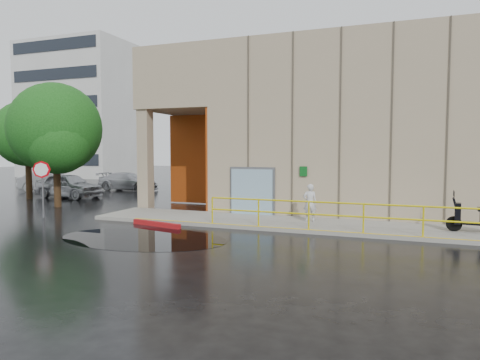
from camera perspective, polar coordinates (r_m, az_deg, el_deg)
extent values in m
plane|color=black|center=(13.88, -7.15, -8.51)|extent=(120.00, 120.00, 0.00)
cube|color=gray|center=(16.93, 12.36, -6.04)|extent=(20.00, 3.00, 0.15)
cube|color=#9D8C6F|center=(23.04, 19.74, 6.26)|extent=(16.00, 10.00, 8.00)
cube|color=#9D8C6F|center=(25.45, -3.78, 11.90)|extent=(4.00, 10.00, 3.00)
cube|color=#9D8C6F|center=(21.92, -12.50, 2.60)|extent=(0.60, 0.60, 5.00)
cube|color=#A3430F|center=(23.85, -5.21, 2.78)|extent=(3.80, 0.15, 4.90)
cube|color=#A3430F|center=(21.45, -2.51, 2.66)|extent=(0.10, 3.50, 4.90)
cube|color=#8EACC2|center=(18.99, 1.57, -1.59)|extent=(1.90, 0.10, 2.00)
cube|color=slate|center=(19.07, 1.65, -1.57)|extent=(2.10, 0.06, 2.20)
cube|color=#0B4F18|center=(18.37, 8.45, 1.15)|extent=(0.32, 0.04, 0.42)
cylinder|color=yellow|center=(15.41, 12.65, -2.99)|extent=(9.50, 0.06, 0.06)
cylinder|color=yellow|center=(15.47, 12.62, -4.64)|extent=(9.50, 0.06, 0.06)
cube|color=beige|center=(52.88, -20.42, 8.63)|extent=(12.00, 8.00, 15.00)
imported|color=silver|center=(17.35, 9.31, -2.99)|extent=(0.62, 0.49, 1.51)
cylinder|color=black|center=(16.87, 26.62, -5.24)|extent=(0.53, 0.14, 0.53)
cylinder|color=slate|center=(20.86, -24.80, -1.60)|extent=(0.07, 0.07, 2.20)
cylinder|color=#C2000B|center=(20.77, -24.94, 1.28)|extent=(0.67, 0.42, 0.76)
cylinder|color=white|center=(20.76, -24.99, 1.27)|extent=(0.52, 0.31, 0.60)
cube|color=maroon|center=(17.28, -11.09, -5.77)|extent=(2.38, 0.70, 0.18)
cube|color=black|center=(15.04, -12.85, -7.59)|extent=(6.08, 3.86, 0.01)
imported|color=#B3B5BB|center=(29.01, -21.88, -0.68)|extent=(4.73, 2.28, 1.56)
imported|color=silver|center=(33.76, -23.82, -0.18)|extent=(4.73, 2.67, 1.48)
imported|color=#AFB1B6|center=(32.93, -14.67, -0.19)|extent=(4.65, 2.00, 1.33)
cylinder|color=black|center=(24.51, -23.19, -0.16)|extent=(0.36, 0.36, 2.72)
sphere|color=#1F6224|center=(24.48, -23.37, 6.34)|extent=(4.72, 4.72, 4.72)
sphere|color=#1F6224|center=(23.70, -23.09, 4.72)|extent=(3.31, 3.31, 3.31)
cylinder|color=black|center=(29.27, -26.34, 0.46)|extent=(0.36, 0.36, 2.81)
sphere|color=#1D621F|center=(29.25, -26.49, 5.55)|extent=(3.98, 3.98, 3.98)
sphere|color=#1D621F|center=(28.68, -25.97, 4.41)|extent=(2.78, 2.78, 2.78)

